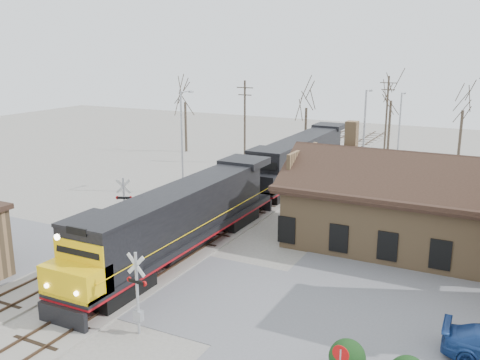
{
  "coord_description": "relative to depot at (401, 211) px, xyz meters",
  "views": [
    {
      "loc": [
        17.73,
        -22.83,
        12.88
      ],
      "look_at": [
        1.57,
        9.0,
        3.98
      ],
      "focal_mm": 40.0,
      "sensor_mm": 36.0,
      "label": 1
    }
  ],
  "objects": [
    {
      "name": "locomotive_trailing",
      "position": [
        -11.99,
        12.46,
        0.02
      ],
      "size": [
        3.1,
        20.78,
        4.37
      ],
      "color": "black",
      "rests_on": "ground"
    },
    {
      "name": "streetlight_c",
      "position": [
        -4.42,
        21.86,
        2.3
      ],
      "size": [
        0.25,
        2.04,
        8.36
      ],
      "color": "#A5A8AD",
      "rests_on": "ground"
    },
    {
      "name": "locomotive_lead",
      "position": [
        -11.99,
        -8.6,
        0.02
      ],
      "size": [
        3.1,
        20.78,
        4.61
      ],
      "color": "black",
      "rests_on": "ground"
    },
    {
      "name": "track_main",
      "position": [
        -11.99,
        3.0,
        -2.34
      ],
      "size": [
        3.4,
        90.0,
        0.24
      ],
      "color": "#A09B90",
      "rests_on": "ground"
    },
    {
      "name": "utility_pole_a",
      "position": [
        -20.88,
        18.79,
        2.47
      ],
      "size": [
        2.0,
        0.24,
        9.31
      ],
      "color": "#382D23",
      "rests_on": "ground"
    },
    {
      "name": "utility_pole_b",
      "position": [
        -7.6,
        30.43,
        2.59
      ],
      "size": [
        2.0,
        0.24,
        9.55
      ],
      "color": "#382D23",
      "rests_on": "ground"
    },
    {
      "name": "crossbuck_near",
      "position": [
        -8.51,
        -17.07,
        -0.53
      ],
      "size": [
        1.14,
        0.3,
        3.99
      ],
      "rotation": [
        0.0,
        0.0,
        -0.08
      ],
      "color": "#A5A8AD",
      "rests_on": "ground"
    },
    {
      "name": "tree_d",
      "position": [
        0.9,
        29.75,
        4.59
      ],
      "size": [
        4.01,
        4.01,
        9.83
      ],
      "color": "#382D23",
      "rests_on": "ground"
    },
    {
      "name": "streetlight_a",
      "position": [
        -20.08,
        4.74,
        2.71
      ],
      "size": [
        0.25,
        2.04,
        9.17
      ],
      "color": "#A5A8AD",
      "rests_on": "ground"
    },
    {
      "name": "road",
      "position": [
        -11.99,
        -12.0,
        -2.39
      ],
      "size": [
        60.0,
        9.0,
        0.03
      ],
      "primitive_type": "cube",
      "color": "slate",
      "rests_on": "ground"
    },
    {
      "name": "crossbuck_far",
      "position": [
        -17.67,
        -6.6,
        -0.47
      ],
      "size": [
        1.11,
        0.55,
        4.13
      ],
      "rotation": [
        0.0,
        0.0,
        3.56
      ],
      "color": "#A5A8AD",
      "rests_on": "ground"
    },
    {
      "name": "depot",
      "position": [
        0.0,
        0.0,
        0.0
      ],
      "size": [
        15.2,
        9.31,
        7.9
      ],
      "color": "#90704A",
      "rests_on": "ground"
    },
    {
      "name": "tree_b",
      "position": [
        -16.13,
        25.74,
        4.36
      ],
      "size": [
        3.88,
        3.88,
        9.51
      ],
      "color": "#382D23",
      "rests_on": "ground"
    },
    {
      "name": "ground",
      "position": [
        -11.99,
        -12.0,
        -2.41
      ],
      "size": [
        140.0,
        140.0,
        0.0
      ],
      "primitive_type": "plane",
      "color": "#A09B90",
      "rests_on": "ground"
    },
    {
      "name": "hedge_a",
      "position": [
        0.93,
        -15.82,
        -1.66
      ],
      "size": [
        1.49,
        1.49,
        1.49
      ],
      "primitive_type": "sphere",
      "color": "black",
      "rests_on": "ground"
    },
    {
      "name": "track_siding",
      "position": [
        -16.49,
        3.0,
        -2.34
      ],
      "size": [
        3.4,
        90.0,
        0.24
      ],
      "color": "#A09B90",
      "rests_on": "ground"
    },
    {
      "name": "tree_c",
      "position": [
        -7.79,
        33.46,
        5.02
      ],
      "size": [
        4.26,
        4.26,
        10.43
      ],
      "color": "#382D23",
      "rests_on": "ground"
    },
    {
      "name": "tree_a",
      "position": [
        -30.55,
        21.57,
        4.83
      ],
      "size": [
        4.15,
        4.15,
        10.18
      ],
      "color": "#382D23",
      "rests_on": "ground"
    },
    {
      "name": "streetlight_b",
      "position": [
        -5.6,
        11.77,
        2.78
      ],
      "size": [
        0.25,
        2.04,
        9.3
      ],
      "color": "#A5A8AD",
      "rests_on": "ground"
    }
  ]
}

